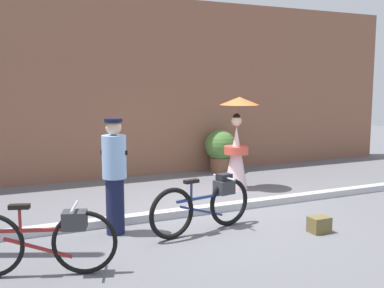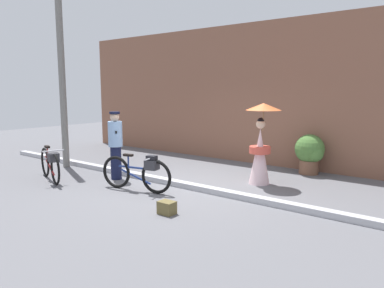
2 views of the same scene
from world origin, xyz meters
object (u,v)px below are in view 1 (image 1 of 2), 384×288
Objects in this scene: bicycle_near_officer at (206,203)px; person_with_parasol at (237,143)px; potted_plant_by_door at (221,149)px; backpack_on_pavement at (319,224)px; person_officer at (114,173)px; bicycle_far_side at (44,239)px.

person_with_parasol is (1.77, 2.16, 0.52)m from bicycle_near_officer.
person_with_parasol is 1.82m from potted_plant_by_door.
person_with_parasol reaches higher than potted_plant_by_door.
potted_plant_by_door is (0.56, 1.69, -0.36)m from person_with_parasol.
person_with_parasol reaches higher than backpack_on_pavement.
bicycle_far_side is at bearing -135.52° from person_officer.
bicycle_far_side is 1.61m from person_officer.
bicycle_near_officer is 1.66m from backpack_on_pavement.
bicycle_near_officer is 1.68× the size of potted_plant_by_door.
person_officer is 0.88× the size of person_with_parasol.
bicycle_far_side is at bearing 178.48° from backpack_on_pavement.
person_officer is (-1.22, 0.43, 0.46)m from bicycle_near_officer.
person_officer is 3.02m from backpack_on_pavement.
person_with_parasol is at bearing 34.43° from bicycle_far_side.
bicycle_far_side is 0.89× the size of person_with_parasol.
bicycle_near_officer is at bearing 152.94° from backpack_on_pavement.
person_officer is 5.70× the size of backpack_on_pavement.
bicycle_near_officer is 6.00× the size of backpack_on_pavement.
bicycle_near_officer is 2.41m from bicycle_far_side.
potted_plant_by_door is at bearing 44.01° from bicycle_far_side.
person_officer is at bearing 44.48° from bicycle_far_side.
person_officer is 4.94m from potted_plant_by_door.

